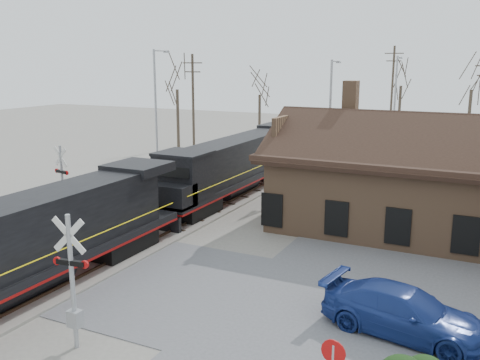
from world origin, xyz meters
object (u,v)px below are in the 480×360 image
(locomotive_lead, at_px, (3,253))
(parked_car, at_px, (404,312))
(depot, at_px, (413,186))
(locomotive_trailing, at_px, (232,166))

(locomotive_lead, bearing_deg, parked_car, 17.81)
(parked_car, bearing_deg, locomotive_lead, 117.40)
(locomotive_lead, height_order, parked_car, locomotive_lead)
(depot, xyz_separation_m, parked_car, (1.67, -12.01, -1.60))
(locomotive_lead, xyz_separation_m, parked_car, (13.66, 4.39, -1.32))
(locomotive_lead, bearing_deg, depot, 53.83)
(locomotive_trailing, distance_m, parked_car, 19.71)
(parked_car, bearing_deg, locomotive_trailing, 53.59)
(depot, height_order, parked_car, depot)
(depot, relative_size, locomotive_trailing, 0.83)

